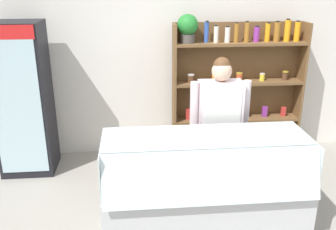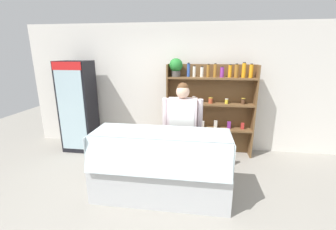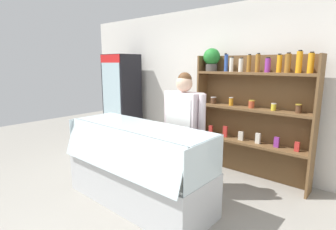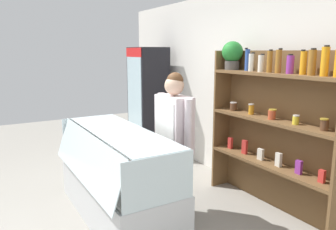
{
  "view_description": "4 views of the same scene",
  "coord_description": "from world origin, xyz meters",
  "px_view_note": "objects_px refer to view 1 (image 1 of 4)",
  "views": [
    {
      "loc": [
        -0.73,
        -3.05,
        2.42
      ],
      "look_at": [
        -0.36,
        0.8,
        0.99
      ],
      "focal_mm": 40.0,
      "sensor_mm": 36.0,
      "label": 1
    },
    {
      "loc": [
        0.47,
        -2.81,
        2.1
      ],
      "look_at": [
        -0.02,
        0.6,
        1.14
      ],
      "focal_mm": 24.0,
      "sensor_mm": 36.0,
      "label": 2
    },
    {
      "loc": [
        2.25,
        -1.98,
        1.75
      ],
      "look_at": [
        -0.09,
        0.73,
        1.05
      ],
      "focal_mm": 28.0,
      "sensor_mm": 36.0,
      "label": 3
    },
    {
      "loc": [
        3.22,
        -1.15,
        1.86
      ],
      "look_at": [
        -0.03,
        0.77,
        1.13
      ],
      "focal_mm": 35.0,
      "sensor_mm": 36.0,
      "label": 4
    }
  ],
  "objects_px": {
    "drinks_fridge": "(23,100)",
    "shop_clerk": "(220,118)",
    "shelving_unit": "(232,78)",
    "deli_display_case": "(204,201)"
  },
  "relations": [
    {
      "from": "shelving_unit",
      "to": "deli_display_case",
      "type": "bearing_deg",
      "value": -112.13
    },
    {
      "from": "shelving_unit",
      "to": "shop_clerk",
      "type": "height_order",
      "value": "shelving_unit"
    },
    {
      "from": "shop_clerk",
      "to": "drinks_fridge",
      "type": "bearing_deg",
      "value": 159.48
    },
    {
      "from": "deli_display_case",
      "to": "shop_clerk",
      "type": "xyz_separation_m",
      "value": [
        0.27,
        0.59,
        0.66
      ]
    },
    {
      "from": "shelving_unit",
      "to": "shop_clerk",
      "type": "relative_size",
      "value": 1.21
    },
    {
      "from": "deli_display_case",
      "to": "shop_clerk",
      "type": "bearing_deg",
      "value": 65.94
    },
    {
      "from": "shop_clerk",
      "to": "deli_display_case",
      "type": "bearing_deg",
      "value": -114.06
    },
    {
      "from": "drinks_fridge",
      "to": "shop_clerk",
      "type": "xyz_separation_m",
      "value": [
        2.32,
        -0.87,
        0.01
      ]
    },
    {
      "from": "shelving_unit",
      "to": "deli_display_case",
      "type": "height_order",
      "value": "shelving_unit"
    },
    {
      "from": "drinks_fridge",
      "to": "shop_clerk",
      "type": "distance_m",
      "value": 2.48
    }
  ]
}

